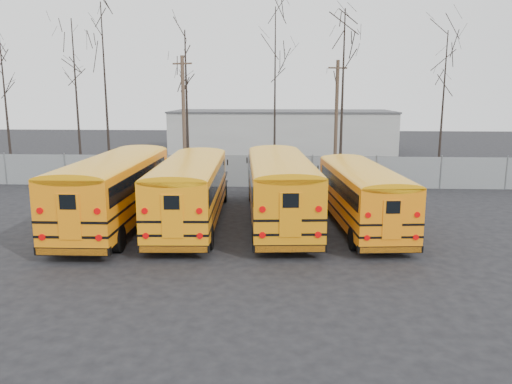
# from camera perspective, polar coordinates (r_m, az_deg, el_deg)

# --- Properties ---
(ground) EXTENTS (120.00, 120.00, 0.00)m
(ground) POSITION_cam_1_polar(r_m,az_deg,el_deg) (20.33, -3.08, -5.70)
(ground) COLOR black
(ground) RESTS_ON ground
(fence) EXTENTS (40.00, 0.04, 2.00)m
(fence) POSITION_cam_1_polar(r_m,az_deg,el_deg) (31.79, -0.78, 2.37)
(fence) COLOR gray
(fence) RESTS_ON ground
(distant_building) EXTENTS (22.00, 8.00, 4.00)m
(distant_building) POSITION_cam_1_polar(r_m,az_deg,el_deg) (51.48, 2.98, 6.92)
(distant_building) COLOR #AEAFAA
(distant_building) RESTS_ON ground
(bus_a) EXTENTS (2.85, 11.72, 3.27)m
(bus_a) POSITION_cam_1_polar(r_m,az_deg,el_deg) (23.07, -15.71, 0.83)
(bus_a) COLOR black
(bus_a) RESTS_ON ground
(bus_b) EXTENTS (3.12, 11.29, 3.13)m
(bus_b) POSITION_cam_1_polar(r_m,az_deg,el_deg) (22.55, -7.46, 0.71)
(bus_b) COLOR black
(bus_b) RESTS_ON ground
(bus_c) EXTENTS (3.59, 11.71, 3.23)m
(bus_c) POSITION_cam_1_polar(r_m,az_deg,el_deg) (22.54, 2.73, 0.94)
(bus_c) COLOR black
(bus_c) RESTS_ON ground
(bus_d) EXTENTS (3.29, 10.39, 2.86)m
(bus_d) POSITION_cam_1_polar(r_m,az_deg,el_deg) (22.51, 11.92, 0.14)
(bus_d) COLOR black
(bus_d) RESTS_ON ground
(utility_pole_left) EXTENTS (1.48, 0.55, 8.52)m
(utility_pole_left) POSITION_cam_1_polar(r_m,az_deg,el_deg) (36.90, -8.26, 8.77)
(utility_pole_left) COLOR brown
(utility_pole_left) RESTS_ON ground
(utility_pole_right) EXTENTS (1.39, 0.63, 8.16)m
(utility_pole_right) POSITION_cam_1_polar(r_m,az_deg,el_deg) (36.40, 9.16, 8.43)
(utility_pole_right) COLOR #493729
(utility_pole_right) RESTS_ON ground
(tree_0) EXTENTS (0.26, 0.26, 9.65)m
(tree_0) POSITION_cam_1_polar(r_m,az_deg,el_deg) (40.00, -26.66, 8.54)
(tree_0) COLOR black
(tree_0) RESTS_ON ground
(tree_1) EXTENTS (0.26, 0.26, 11.07)m
(tree_1) POSITION_cam_1_polar(r_m,az_deg,el_deg) (39.06, -19.82, 10.07)
(tree_1) COLOR black
(tree_1) RESTS_ON ground
(tree_2) EXTENTS (0.26, 0.26, 12.27)m
(tree_2) POSITION_cam_1_polar(r_m,az_deg,el_deg) (38.91, -16.83, 11.13)
(tree_2) COLOR black
(tree_2) RESTS_ON ground
(tree_3) EXTENTS (0.26, 0.26, 10.35)m
(tree_3) POSITION_cam_1_polar(r_m,az_deg,el_deg) (37.64, -7.93, 10.05)
(tree_3) COLOR black
(tree_3) RESTS_ON ground
(tree_4) EXTENTS (0.26, 0.26, 11.89)m
(tree_4) POSITION_cam_1_polar(r_m,az_deg,el_deg) (37.06, 2.18, 11.32)
(tree_4) COLOR black
(tree_4) RESTS_ON ground
(tree_5) EXTENTS (0.26, 0.26, 11.30)m
(tree_5) POSITION_cam_1_polar(r_m,az_deg,el_deg) (34.49, 9.84, 10.67)
(tree_5) COLOR black
(tree_5) RESTS_ON ground
(tree_6) EXTENTS (0.26, 0.26, 9.96)m
(tree_6) POSITION_cam_1_polar(r_m,az_deg,el_deg) (36.56, 20.55, 9.11)
(tree_6) COLOR black
(tree_6) RESTS_ON ground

